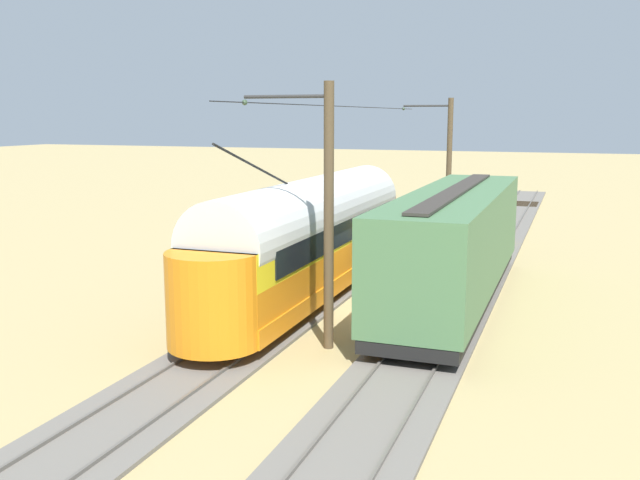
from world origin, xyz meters
The scene contains 9 objects.
ground_plane centered at (0.00, 0.00, 0.00)m, with size 220.00×220.00×0.00m, color tan.
track_streetcar_siding centered at (-2.50, -0.31, 0.05)m, with size 2.80×80.00×0.18m.
track_adjacent_siding centered at (2.50, -0.31, 0.05)m, with size 2.80×80.00×0.18m.
vintage_streetcar centered at (2.50, -0.60, 2.26)m, with size 2.65×17.01×5.62m.
coach_adjacent centered at (-2.50, -1.36, 2.17)m, with size 2.96×14.36×3.85m.
catenary_pole_foreground centered at (0.08, -14.36, 3.85)m, with size 2.71×0.28×7.40m.
catenary_pole_mid_near centered at (0.08, 4.59, 3.85)m, with size 2.71×0.28×7.40m.
overhead_wire_run centered at (2.42, -5.50, 6.86)m, with size 2.51×22.96×0.18m.
track_end_bumper centered at (-2.50, -13.81, 0.40)m, with size 1.80×0.60×0.80m, color #B2A519.
Camera 1 is at (-6.32, 22.59, 6.48)m, focal length 39.46 mm.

